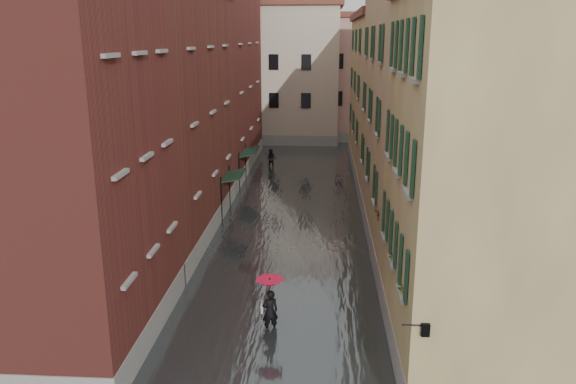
% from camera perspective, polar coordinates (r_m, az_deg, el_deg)
% --- Properties ---
extents(ground, '(120.00, 120.00, 0.00)m').
position_cam_1_polar(ground, '(21.78, -1.17, -12.58)').
color(ground, '#5A5A5D').
rests_on(ground, ground).
extents(floodwater, '(10.00, 60.00, 0.20)m').
position_cam_1_polar(floodwater, '(33.75, 0.65, -2.00)').
color(floodwater, '#414748').
rests_on(floodwater, ground).
extents(building_left_near, '(6.00, 8.00, 13.00)m').
position_cam_1_polar(building_left_near, '(19.57, -22.72, 3.23)').
color(building_left_near, maroon).
rests_on(building_left_near, ground).
extents(building_left_mid, '(6.00, 14.00, 12.50)m').
position_cam_1_polar(building_left_mid, '(29.71, -13.45, 7.34)').
color(building_left_mid, '#5A2C1C').
rests_on(building_left_mid, ground).
extents(building_left_far, '(6.00, 16.00, 14.00)m').
position_cam_1_polar(building_left_far, '(44.12, -7.85, 11.14)').
color(building_left_far, maroon).
rests_on(building_left_far, ground).
extents(building_right_near, '(6.00, 8.00, 11.50)m').
position_cam_1_polar(building_right_near, '(18.52, 20.30, 0.45)').
color(building_right_near, olive).
rests_on(building_right_near, ground).
extents(building_right_mid, '(6.00, 14.00, 13.00)m').
position_cam_1_polar(building_right_mid, '(28.90, 14.39, 7.56)').
color(building_right_mid, tan).
rests_on(building_right_mid, ground).
extents(building_right_far, '(6.00, 16.00, 11.50)m').
position_cam_1_polar(building_right_far, '(43.71, 10.77, 9.33)').
color(building_right_far, olive).
rests_on(building_right_far, ground).
extents(building_end_cream, '(12.00, 9.00, 13.00)m').
position_cam_1_polar(building_end_cream, '(57.46, -1.06, 11.76)').
color(building_end_cream, '#C0AE99').
rests_on(building_end_cream, ground).
extents(building_end_pink, '(10.00, 9.00, 12.00)m').
position_cam_1_polar(building_end_pink, '(59.46, 7.95, 11.26)').
color(building_end_pink, tan).
rests_on(building_end_pink, ground).
extents(awning_near, '(1.09, 2.85, 2.80)m').
position_cam_1_polar(awning_near, '(32.47, -5.59, 1.55)').
color(awning_near, black).
rests_on(awning_near, ground).
extents(awning_far, '(1.09, 3.28, 2.80)m').
position_cam_1_polar(awning_far, '(39.19, -3.99, 4.02)').
color(awning_far, black).
rests_on(awning_far, ground).
extents(wall_lantern, '(0.71, 0.22, 0.35)m').
position_cam_1_polar(wall_lantern, '(15.25, 13.68, -13.35)').
color(wall_lantern, black).
rests_on(wall_lantern, ground).
extents(window_planters, '(0.59, 8.17, 0.84)m').
position_cam_1_polar(window_planters, '(19.85, 10.59, -4.64)').
color(window_planters, brown).
rests_on(window_planters, ground).
extents(pedestrian_main, '(1.00, 1.00, 2.06)m').
position_cam_1_polar(pedestrian_main, '(20.21, -1.86, -10.86)').
color(pedestrian_main, black).
rests_on(pedestrian_main, ground).
extents(pedestrian_far, '(0.91, 0.77, 1.66)m').
position_cam_1_polar(pedestrian_far, '(44.83, -1.70, 3.37)').
color(pedestrian_far, black).
rests_on(pedestrian_far, ground).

